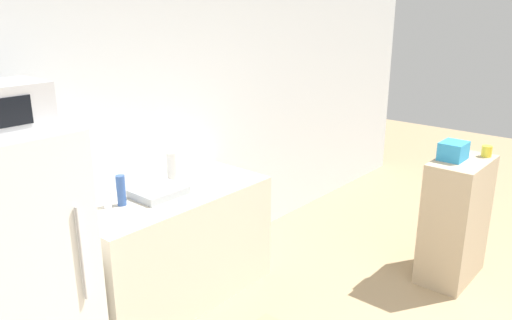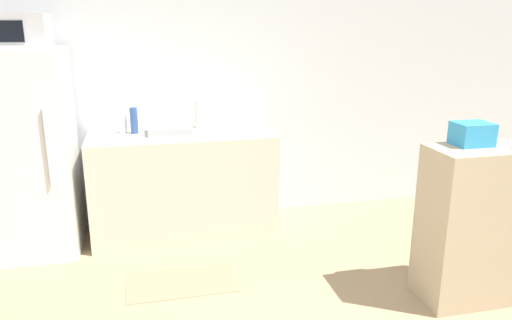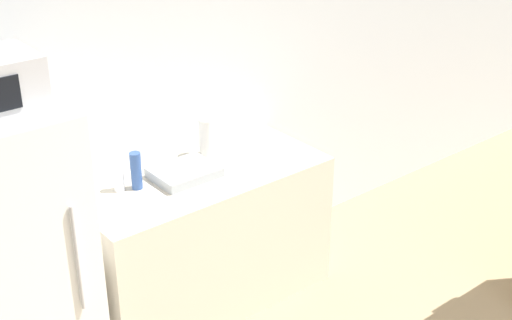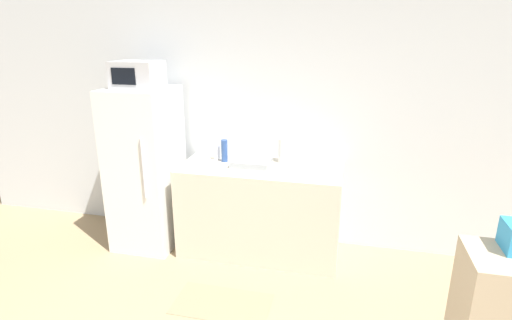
{
  "view_description": "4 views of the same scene",
  "coord_description": "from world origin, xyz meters",
  "px_view_note": "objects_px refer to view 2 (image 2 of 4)",
  "views": [
    {
      "loc": [
        -2.7,
        -0.16,
        2.34
      ],
      "look_at": [
        -0.01,
        2.15,
        1.23
      ],
      "focal_mm": 35.0,
      "sensor_mm": 36.0,
      "label": 1
    },
    {
      "loc": [
        -0.69,
        -1.59,
        1.9
      ],
      "look_at": [
        0.13,
        1.93,
        0.87
      ],
      "focal_mm": 35.0,
      "sensor_mm": 36.0,
      "label": 2
    },
    {
      "loc": [
        -2.57,
        -0.52,
        2.9
      ],
      "look_at": [
        -0.36,
        2.18,
        1.23
      ],
      "focal_mm": 50.0,
      "sensor_mm": 36.0,
      "label": 3
    },
    {
      "loc": [
        0.47,
        -0.94,
        2.18
      ],
      "look_at": [
        -0.25,
        2.05,
        1.21
      ],
      "focal_mm": 28.0,
      "sensor_mm": 36.0,
      "label": 4
    }
  ],
  "objects_px": {
    "bottle_tall": "(134,120)",
    "paper_towel_roll": "(200,114)",
    "refrigerator": "(33,153)",
    "microwave": "(18,31)",
    "basket": "(472,134)",
    "bottle_short": "(123,124)"
  },
  "relations": [
    {
      "from": "refrigerator",
      "to": "paper_towel_roll",
      "type": "distance_m",
      "value": 1.45
    },
    {
      "from": "microwave",
      "to": "basket",
      "type": "xyz_separation_m",
      "value": [
        2.99,
        -1.44,
        -0.64
      ]
    },
    {
      "from": "paper_towel_roll",
      "to": "microwave",
      "type": "bearing_deg",
      "value": -168.58
    },
    {
      "from": "microwave",
      "to": "paper_towel_roll",
      "type": "xyz_separation_m",
      "value": [
        1.41,
        0.28,
        -0.75
      ]
    },
    {
      "from": "refrigerator",
      "to": "bottle_tall",
      "type": "distance_m",
      "value": 0.85
    },
    {
      "from": "bottle_tall",
      "to": "paper_towel_roll",
      "type": "bearing_deg",
      "value": 10.96
    },
    {
      "from": "microwave",
      "to": "basket",
      "type": "height_order",
      "value": "microwave"
    },
    {
      "from": "bottle_short",
      "to": "paper_towel_roll",
      "type": "relative_size",
      "value": 0.6
    },
    {
      "from": "refrigerator",
      "to": "microwave",
      "type": "xyz_separation_m",
      "value": [
        -0.0,
        -0.0,
        0.97
      ]
    },
    {
      "from": "refrigerator",
      "to": "bottle_tall",
      "type": "bearing_deg",
      "value": 11.68
    },
    {
      "from": "bottle_tall",
      "to": "paper_towel_roll",
      "type": "relative_size",
      "value": 0.91
    },
    {
      "from": "paper_towel_roll",
      "to": "bottle_tall",
      "type": "bearing_deg",
      "value": -169.04
    },
    {
      "from": "refrigerator",
      "to": "basket",
      "type": "height_order",
      "value": "refrigerator"
    },
    {
      "from": "refrigerator",
      "to": "microwave",
      "type": "distance_m",
      "value": 0.97
    },
    {
      "from": "bottle_short",
      "to": "basket",
      "type": "height_order",
      "value": "basket"
    },
    {
      "from": "basket",
      "to": "paper_towel_roll",
      "type": "distance_m",
      "value": 2.34
    },
    {
      "from": "bottle_short",
      "to": "basket",
      "type": "distance_m",
      "value": 2.81
    },
    {
      "from": "bottle_tall",
      "to": "bottle_short",
      "type": "height_order",
      "value": "bottle_tall"
    },
    {
      "from": "microwave",
      "to": "bottle_short",
      "type": "bearing_deg",
      "value": 16.43
    },
    {
      "from": "bottle_tall",
      "to": "microwave",
      "type": "bearing_deg",
      "value": -168.24
    },
    {
      "from": "paper_towel_roll",
      "to": "basket",
      "type": "bearing_deg",
      "value": -47.47
    },
    {
      "from": "microwave",
      "to": "bottle_tall",
      "type": "relative_size",
      "value": 1.93
    }
  ]
}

